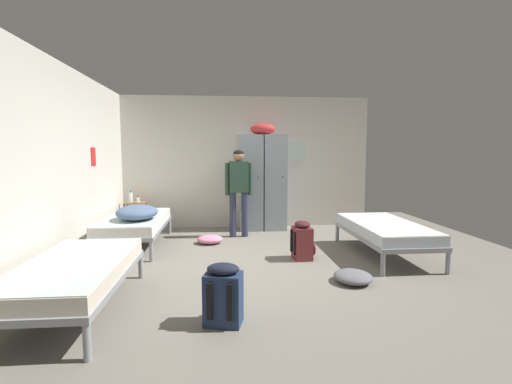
% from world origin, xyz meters
% --- Properties ---
extents(ground_plane, '(8.09, 8.09, 0.00)m').
position_xyz_m(ground_plane, '(0.00, 0.00, 0.00)').
color(ground_plane, slate).
extents(room_backdrop, '(5.00, 5.12, 2.62)m').
position_xyz_m(room_backdrop, '(-1.24, 1.27, 1.31)').
color(room_backdrop, beige).
rests_on(room_backdrop, ground_plane).
extents(locker_bank, '(0.90, 0.55, 2.07)m').
position_xyz_m(locker_bank, '(0.31, 2.25, 0.97)').
color(locker_bank, '#8C99A3').
rests_on(locker_bank, ground_plane).
extents(shelf_unit, '(0.38, 0.30, 0.57)m').
position_xyz_m(shelf_unit, '(-2.14, 2.21, 0.35)').
color(shelf_unit, brown).
rests_on(shelf_unit, ground_plane).
extents(bed_left_rear, '(0.90, 1.90, 0.49)m').
position_xyz_m(bed_left_rear, '(-1.89, 1.06, 0.38)').
color(bed_left_rear, gray).
rests_on(bed_left_rear, ground_plane).
extents(bed_right, '(0.90, 1.90, 0.49)m').
position_xyz_m(bed_right, '(1.89, 0.17, 0.38)').
color(bed_right, gray).
rests_on(bed_right, ground_plane).
extents(bed_left_front, '(0.90, 1.90, 0.49)m').
position_xyz_m(bed_left_front, '(-1.89, -1.47, 0.38)').
color(bed_left_front, gray).
rests_on(bed_left_front, ground_plane).
extents(bedding_heap, '(0.62, 0.79, 0.22)m').
position_xyz_m(bedding_heap, '(-1.78, 0.77, 0.60)').
color(bedding_heap, slate).
rests_on(bedding_heap, bed_left_rear).
extents(person_traveler, '(0.49, 0.21, 1.56)m').
position_xyz_m(person_traveler, '(-0.19, 1.61, 0.94)').
color(person_traveler, '#2D334C').
rests_on(person_traveler, ground_plane).
extents(water_bottle, '(0.07, 0.07, 0.22)m').
position_xyz_m(water_bottle, '(-2.22, 2.23, 0.67)').
color(water_bottle, white).
rests_on(water_bottle, shelf_unit).
extents(lotion_bottle, '(0.05, 0.05, 0.13)m').
position_xyz_m(lotion_bottle, '(-2.07, 2.17, 0.63)').
color(lotion_bottle, white).
rests_on(lotion_bottle, shelf_unit).
extents(backpack_navy, '(0.37, 0.38, 0.55)m').
position_xyz_m(backpack_navy, '(-0.48, -1.86, 0.26)').
color(backpack_navy, navy).
rests_on(backpack_navy, ground_plane).
extents(backpack_maroon, '(0.35, 0.34, 0.55)m').
position_xyz_m(backpack_maroon, '(0.65, 0.09, 0.26)').
color(backpack_maroon, maroon).
rests_on(backpack_maroon, ground_plane).
extents(clothes_pile_pink, '(0.43, 0.38, 0.14)m').
position_xyz_m(clothes_pile_pink, '(-0.69, 1.13, 0.07)').
color(clothes_pile_pink, pink).
rests_on(clothes_pile_pink, ground_plane).
extents(clothes_pile_grey, '(0.44, 0.49, 0.13)m').
position_xyz_m(clothes_pile_grey, '(1.03, -0.93, 0.07)').
color(clothes_pile_grey, slate).
rests_on(clothes_pile_grey, ground_plane).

